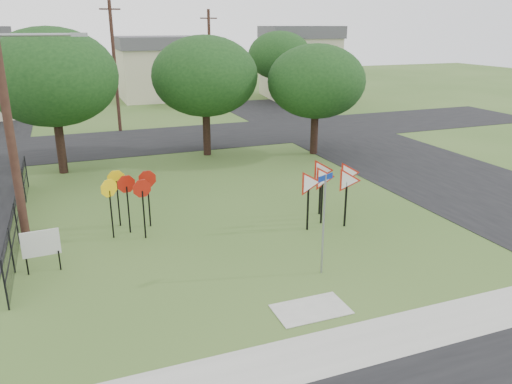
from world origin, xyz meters
TOP-DOWN VIEW (x-y plane):
  - ground at (0.00, 0.00)m, footprint 140.00×140.00m
  - sidewalk at (0.00, -4.20)m, footprint 30.00×1.60m
  - planting_strip at (0.00, -5.40)m, footprint 30.00×0.80m
  - street_right at (12.00, 10.00)m, footprint 8.00×50.00m
  - street_far at (0.00, 20.00)m, footprint 60.00×8.00m
  - curb_pad at (0.00, -2.40)m, footprint 2.00×1.20m
  - street_name_sign at (1.26, -0.61)m, footprint 0.61×0.29m
  - stop_sign_cluster at (-3.76, 4.77)m, footprint 2.08×1.63m
  - yield_sign_cluster at (3.48, 3.04)m, footprint 3.01×1.85m
  - info_board at (-6.74, 2.50)m, footprint 1.11×0.11m
  - utility_pole_main at (-7.24, 4.50)m, footprint 3.55×0.33m
  - far_pole_a at (-2.00, 24.00)m, footprint 1.40×0.24m
  - far_pole_b at (6.00, 28.00)m, footprint 1.40×0.24m
  - fence_run at (-7.60, 6.25)m, footprint 0.05×11.55m
  - house_mid at (4.00, 40.00)m, footprint 8.40×8.40m
  - house_right at (18.00, 36.00)m, footprint 8.30×8.30m
  - tree_near_left at (-6.00, 14.00)m, footprint 6.40×6.40m
  - tree_near_mid at (2.00, 15.00)m, footprint 6.00×6.00m
  - tree_near_right at (8.00, 13.00)m, footprint 5.60×5.60m
  - tree_far_right at (14.00, 32.00)m, footprint 6.00×6.00m

SIDE VIEW (x-z plane):
  - ground at x=0.00m, z-range 0.00..0.00m
  - planting_strip at x=0.00m, z-range 0.00..0.02m
  - sidewalk at x=0.00m, z-range 0.00..0.02m
  - street_right at x=12.00m, z-range 0.00..0.02m
  - street_far at x=0.00m, z-range 0.00..0.02m
  - curb_pad at x=0.00m, z-range 0.00..0.02m
  - fence_run at x=-7.60m, z-range 0.03..1.53m
  - info_board at x=-6.74m, z-range 0.23..1.63m
  - stop_sign_cluster at x=-3.76m, z-range 0.55..2.77m
  - yield_sign_cluster at x=3.48m, z-range 0.55..2.90m
  - street_name_sign at x=1.26m, z-range 0.22..3.39m
  - house_mid at x=4.00m, z-range 0.05..6.25m
  - house_right at x=18.00m, z-range 0.05..7.25m
  - tree_near_right at x=8.00m, z-range 1.06..7.39m
  - far_pole_b at x=6.00m, z-range 0.10..8.60m
  - tree_near_mid at x=2.00m, z-range 1.14..7.94m
  - tree_far_right at x=14.00m, z-range 1.14..7.94m
  - far_pole_a at x=-2.00m, z-range 0.10..9.10m
  - tree_near_left at x=-6.00m, z-range 1.22..8.49m
  - utility_pole_main at x=-7.24m, z-range 0.21..10.21m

